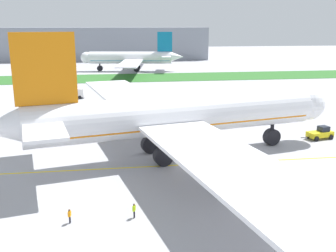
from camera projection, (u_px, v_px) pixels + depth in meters
ground_plane at (191, 165)px, 56.86m from camera, size 600.00×600.00×0.00m
apron_taxi_line at (190, 164)px, 57.04m from camera, size 280.00×0.36×0.01m
grass_median_strip at (141, 78)px, 149.30m from camera, size 320.00×24.00×0.10m
airliner_foreground at (174, 116)px, 58.77m from camera, size 54.29×86.46×18.87m
pushback_tug at (321, 133)px, 69.60m from camera, size 6.46×3.22×2.26m
ground_crew_wingwalker_port at (134, 209)px, 41.10m from camera, size 0.38×0.54×1.64m
ground_crew_marshaller_front at (70, 215)px, 40.02m from camera, size 0.33×0.53×1.56m
service_truck_baggage_loader at (74, 93)px, 107.68m from camera, size 5.85×3.20×2.68m
parked_airliner_far_left at (132, 58)px, 168.48m from camera, size 44.12×68.94×16.67m
terminal_building at (104, 44)px, 220.76m from camera, size 115.65×20.00×18.00m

